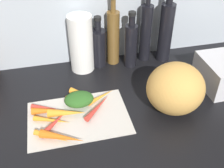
# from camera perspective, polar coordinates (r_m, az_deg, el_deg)

# --- Properties ---
(ground_plane) EXTENTS (1.70, 0.80, 0.03)m
(ground_plane) POSITION_cam_1_polar(r_m,az_deg,el_deg) (1.14, -4.16, -5.52)
(ground_plane) COLOR black
(wall_back) EXTENTS (1.70, 0.03, 0.60)m
(wall_back) POSITION_cam_1_polar(r_m,az_deg,el_deg) (1.31, -7.89, 16.35)
(wall_back) COLOR #ADB7C1
(wall_back) RESTS_ON ground_plane
(cutting_board) EXTENTS (0.39, 0.26, 0.01)m
(cutting_board) POSITION_cam_1_polar(r_m,az_deg,el_deg) (1.10, -6.92, -6.80)
(cutting_board) COLOR beige
(cutting_board) RESTS_ON ground_plane
(carrot_0) EXTENTS (0.11, 0.06, 0.03)m
(carrot_0) POSITION_cam_1_polar(r_m,az_deg,el_deg) (1.13, -13.77, -4.83)
(carrot_0) COLOR red
(carrot_0) RESTS_ON cutting_board
(carrot_1) EXTENTS (0.12, 0.12, 0.02)m
(carrot_1) POSITION_cam_1_polar(r_m,az_deg,el_deg) (1.06, -11.85, -7.91)
(carrot_1) COLOR red
(carrot_1) RESTS_ON cutting_board
(carrot_2) EXTENTS (0.11, 0.10, 0.03)m
(carrot_2) POSITION_cam_1_polar(r_m,az_deg,el_deg) (1.17, -5.98, -2.11)
(carrot_2) COLOR orange
(carrot_2) RESTS_ON cutting_board
(carrot_3) EXTENTS (0.13, 0.05, 0.02)m
(carrot_3) POSITION_cam_1_polar(r_m,az_deg,el_deg) (1.16, -6.38, -2.89)
(carrot_3) COLOR orange
(carrot_3) RESTS_ON cutting_board
(carrot_4) EXTENTS (0.15, 0.07, 0.04)m
(carrot_4) POSITION_cam_1_polar(r_m,az_deg,el_deg) (1.09, -9.30, -5.90)
(carrot_4) COLOR orange
(carrot_4) RESTS_ON cutting_board
(carrot_5) EXTENTS (0.13, 0.08, 0.02)m
(carrot_5) POSITION_cam_1_polar(r_m,az_deg,el_deg) (1.16, -2.29, -2.63)
(carrot_5) COLOR orange
(carrot_5) RESTS_ON cutting_board
(carrot_6) EXTENTS (0.13, 0.05, 0.03)m
(carrot_6) POSITION_cam_1_polar(r_m,az_deg,el_deg) (1.12, -13.02, -5.26)
(carrot_6) COLOR orange
(carrot_6) RESTS_ON cutting_board
(carrot_7) EXTENTS (0.13, 0.13, 0.02)m
(carrot_7) POSITION_cam_1_polar(r_m,az_deg,el_deg) (1.11, -2.96, -4.78)
(carrot_7) COLOR red
(carrot_7) RESTS_ON cutting_board
(carrot_8) EXTENTS (0.14, 0.08, 0.02)m
(carrot_8) POSITION_cam_1_polar(r_m,az_deg,el_deg) (1.08, -12.25, -7.35)
(carrot_8) COLOR orange
(carrot_8) RESTS_ON cutting_board
(carrot_9) EXTENTS (0.13, 0.09, 0.02)m
(carrot_9) POSITION_cam_1_polar(r_m,az_deg,el_deg) (1.02, -12.24, -10.63)
(carrot_9) COLOR orange
(carrot_9) RESTS_ON cutting_board
(carrot_10) EXTENTS (0.16, 0.10, 0.03)m
(carrot_10) POSITION_cam_1_polar(r_m,az_deg,el_deg) (1.01, -10.26, -10.76)
(carrot_10) COLOR orange
(carrot_10) RESTS_ON cutting_board
(carrot_greens_pile) EXTENTS (0.12, 0.09, 0.05)m
(carrot_greens_pile) POSITION_cam_1_polar(r_m,az_deg,el_deg) (1.13, -6.83, -3.14)
(carrot_greens_pile) COLOR #2D6023
(carrot_greens_pile) RESTS_ON cutting_board
(winter_squash) EXTENTS (0.23, 0.22, 0.20)m
(winter_squash) POSITION_cam_1_polar(r_m,az_deg,el_deg) (1.09, 12.97, -0.90)
(winter_squash) COLOR gold
(winter_squash) RESTS_ON ground_plane
(paper_towel_roll) EXTENTS (0.11, 0.11, 0.27)m
(paper_towel_roll) POSITION_cam_1_polar(r_m,az_deg,el_deg) (1.29, -6.40, 8.27)
(paper_towel_roll) COLOR white
(paper_towel_roll) RESTS_ON ground_plane
(bottle_0) EXTENTS (0.08, 0.08, 0.25)m
(bottle_0) POSITION_cam_1_polar(r_m,az_deg,el_deg) (1.34, -2.81, 7.70)
(bottle_0) COLOR black
(bottle_0) RESTS_ON ground_plane
(bottle_1) EXTENTS (0.06, 0.06, 0.34)m
(bottle_1) POSITION_cam_1_polar(r_m,az_deg,el_deg) (1.34, 0.23, 9.71)
(bottle_1) COLOR brown
(bottle_1) RESTS_ON ground_plane
(bottle_2) EXTENTS (0.06, 0.06, 0.28)m
(bottle_2) POSITION_cam_1_polar(r_m,az_deg,el_deg) (1.33, 3.91, 8.21)
(bottle_2) COLOR black
(bottle_2) RESTS_ON ground_plane
(bottle_3) EXTENTS (0.06, 0.06, 0.36)m
(bottle_3) POSITION_cam_1_polar(r_m,az_deg,el_deg) (1.37, 6.97, 10.58)
(bottle_3) COLOR black
(bottle_3) RESTS_ON ground_plane
(bottle_4) EXTENTS (0.07, 0.07, 0.37)m
(bottle_4) POSITION_cam_1_polar(r_m,az_deg,el_deg) (1.38, 11.00, 10.75)
(bottle_4) COLOR black
(bottle_4) RESTS_ON ground_plane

